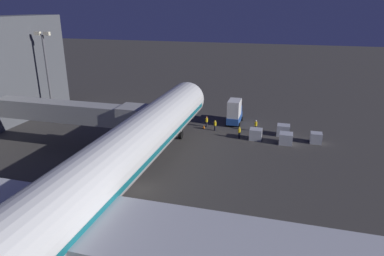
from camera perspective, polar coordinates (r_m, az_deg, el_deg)
The scene contains 15 objects.
ground_plane at distance 38.49m, azimuth -9.02°, elevation -9.98°, with size 320.00×320.00×0.00m, color #383533.
airliner_at_gate at distance 26.98m, azimuth -20.45°, elevation -12.34°, with size 50.68×68.71×18.08m.
jet_bridge at distance 48.86m, azimuth -18.09°, elevation 2.36°, with size 22.21×3.40×6.74m.
apron_floodlight_mast at distance 65.49m, azimuth -22.75°, elevation 9.14°, with size 2.90×0.50×14.72m.
cargo_truck_aft at distance 58.39m, azimuth 7.00°, elevation 2.65°, with size 2.36×4.88×4.17m.
baggage_container_near_belt at distance 52.17m, azimuth 10.42°, elevation -1.01°, with size 1.79×1.61×1.65m, color #B7BABF.
baggage_container_mid_row at distance 53.13m, azimuth 19.69°, elevation -1.54°, with size 1.60×1.52×1.54m, color #B7BABF.
baggage_container_far_row at distance 54.75m, azimuth 14.76°, elevation -0.34°, with size 1.89×1.67×1.68m, color #B7BABF.
baggage_container_spare at distance 51.54m, azimuth 15.16°, elevation -1.67°, with size 1.86×1.84×1.58m, color #B7BABF.
ground_crew_near_nose_gear at distance 55.05m, azimuth 3.81°, elevation 0.51°, with size 0.40×0.40×1.72m.
ground_crew_by_belt_loader at distance 56.69m, azimuth 2.41°, elevation 1.12°, with size 0.40×0.40×1.76m.
ground_crew_marshaller_fwd at distance 55.50m, azimuth 10.44°, elevation 0.47°, with size 0.40×0.40×1.87m.
ground_crew_under_port_wing at distance 52.19m, azimuth 7.77°, elevation -0.65°, with size 0.40×0.40×1.81m.
traffic_cone_nose_port at distance 56.24m, azimuth 1.95°, elevation 0.23°, with size 0.36×0.36×0.55m, color orange.
traffic_cone_nose_starboard at distance 57.37m, azimuth -2.32°, elevation 0.62°, with size 0.36×0.36×0.55m, color orange.
Camera 1 is at (-14.62, 30.29, 18.71)m, focal length 32.47 mm.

